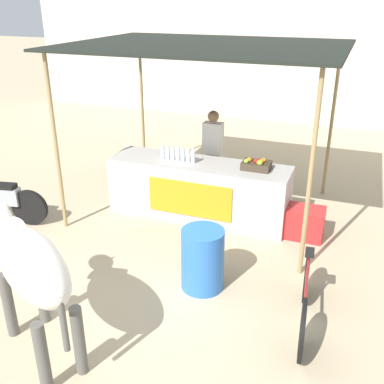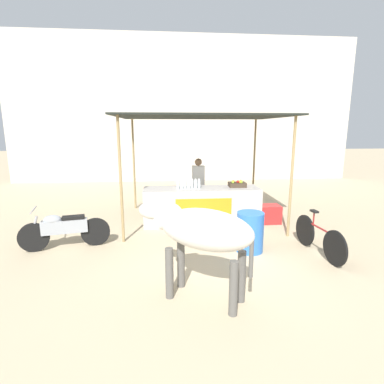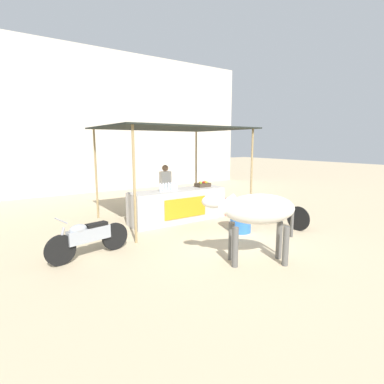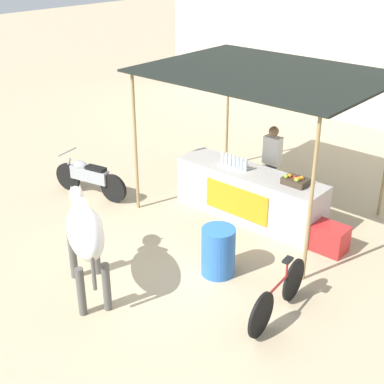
{
  "view_description": "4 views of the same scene",
  "coord_description": "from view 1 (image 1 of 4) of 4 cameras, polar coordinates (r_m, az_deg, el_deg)",
  "views": [
    {
      "loc": [
        2.37,
        -4.27,
        3.47
      ],
      "look_at": [
        0.28,
        1.17,
        0.9
      ],
      "focal_mm": 42.0,
      "sensor_mm": 36.0,
      "label": 1
    },
    {
      "loc": [
        -0.95,
        -5.35,
        2.47
      ],
      "look_at": [
        -0.38,
        0.88,
        1.14
      ],
      "focal_mm": 28.0,
      "sensor_mm": 36.0,
      "label": 2
    },
    {
      "loc": [
        -4.66,
        -5.29,
        2.35
      ],
      "look_at": [
        -0.48,
        0.77,
        1.13
      ],
      "focal_mm": 28.0,
      "sensor_mm": 36.0,
      "label": 3
    },
    {
      "loc": [
        5.2,
        -5.46,
        4.97
      ],
      "look_at": [
        -0.33,
        0.91,
        0.9
      ],
      "focal_mm": 50.0,
      "sensor_mm": 36.0,
      "label": 4
    }
  ],
  "objects": [
    {
      "name": "cow",
      "position": [
        4.73,
        -19.76,
        -8.8
      ],
      "size": [
        1.75,
        1.25,
        1.44
      ],
      "color": "silver",
      "rests_on": "ground"
    },
    {
      "name": "stall_counter",
      "position": [
        7.51,
        0.82,
        0.3
      ],
      "size": [
        3.0,
        0.82,
        0.96
      ],
      "color": "#B2ADA8",
      "rests_on": "ground"
    },
    {
      "name": "ground_plane",
      "position": [
        5.99,
        -6.66,
        -11.82
      ],
      "size": [
        60.0,
        60.0,
        0.0
      ],
      "primitive_type": "plane",
      "color": "tan"
    },
    {
      "name": "water_barrel",
      "position": [
        5.73,
        1.35,
        -8.52
      ],
      "size": [
        0.55,
        0.55,
        0.82
      ],
      "primitive_type": "cylinder",
      "color": "blue",
      "rests_on": "ground"
    },
    {
      "name": "vendor_behind_counter",
      "position": [
        8.04,
        2.64,
        4.73
      ],
      "size": [
        0.34,
        0.22,
        1.65
      ],
      "color": "#383842",
      "rests_on": "ground"
    },
    {
      "name": "bicycle_leaning",
      "position": [
        5.31,
        14.11,
        -13.04
      ],
      "size": [
        0.2,
        1.66,
        0.85
      ],
      "color": "black",
      "rests_on": "ground"
    },
    {
      "name": "fruit_crate",
      "position": [
        7.09,
        8.19,
        3.45
      ],
      "size": [
        0.44,
        0.32,
        0.18
      ],
      "color": "#3F3326",
      "rests_on": "stall_counter"
    },
    {
      "name": "water_bottle_row",
      "position": [
        7.37,
        -1.84,
        4.8
      ],
      "size": [
        0.61,
        0.07,
        0.25
      ],
      "color": "silver",
      "rests_on": "stall_counter"
    },
    {
      "name": "stall_awning",
      "position": [
        7.22,
        1.8,
        17.4
      ],
      "size": [
        4.2,
        3.2,
        2.79
      ],
      "color": "black",
      "rests_on": "ground"
    },
    {
      "name": "building_wall_far",
      "position": [
        13.57,
        11.88,
        22.58
      ],
      "size": [
        16.0,
        0.5,
        6.59
      ],
      "primitive_type": "cube",
      "color": "beige",
      "rests_on": "ground"
    },
    {
      "name": "cooler_box",
      "position": [
        7.17,
        14.02,
        -3.79
      ],
      "size": [
        0.6,
        0.44,
        0.48
      ],
      "primitive_type": "cube",
      "color": "red",
      "rests_on": "ground"
    }
  ]
}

